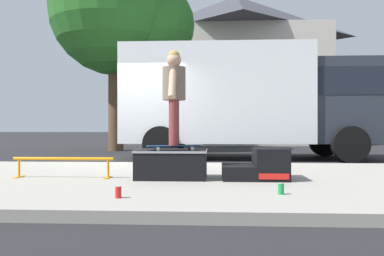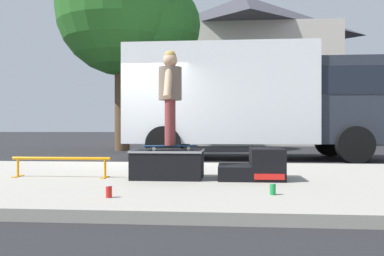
% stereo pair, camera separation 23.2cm
% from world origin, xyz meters
% --- Properties ---
extents(ground_plane, '(140.00, 140.00, 0.00)m').
position_xyz_m(ground_plane, '(0.00, 0.00, 0.00)').
color(ground_plane, black).
extents(sidewalk_slab, '(50.00, 5.00, 0.12)m').
position_xyz_m(sidewalk_slab, '(0.00, -3.00, 0.06)').
color(sidewalk_slab, gray).
rests_on(sidewalk_slab, ground).
extents(skate_box, '(1.03, 0.73, 0.42)m').
position_xyz_m(skate_box, '(1.38, -3.18, 0.34)').
color(skate_box, black).
rests_on(skate_box, sidewalk_slab).
extents(kicker_ramp, '(0.92, 0.75, 0.44)m').
position_xyz_m(kicker_ramp, '(2.67, -3.18, 0.30)').
color(kicker_ramp, black).
rests_on(kicker_ramp, sidewalk_slab).
extents(grind_rail, '(1.50, 0.28, 0.30)m').
position_xyz_m(grind_rail, '(-0.23, -3.21, 0.35)').
color(grind_rail, orange).
rests_on(grind_rail, sidewalk_slab).
extents(skateboard, '(0.80, 0.42, 0.07)m').
position_xyz_m(skateboard, '(1.42, -3.24, 0.59)').
color(skateboard, navy).
rests_on(skateboard, skate_box).
extents(skater_kid, '(0.34, 0.71, 1.38)m').
position_xyz_m(skater_kid, '(1.42, -3.24, 1.42)').
color(skater_kid, brown).
rests_on(skater_kid, skateboard).
extents(soda_can, '(0.07, 0.07, 0.13)m').
position_xyz_m(soda_can, '(2.74, -4.52, 0.18)').
color(soda_can, '#198C3F').
rests_on(soda_can, sidewalk_slab).
extents(soda_can_b, '(0.07, 0.07, 0.13)m').
position_xyz_m(soda_can_b, '(1.00, -4.85, 0.18)').
color(soda_can_b, red).
rests_on(soda_can_b, sidewalk_slab).
extents(box_truck, '(6.91, 2.63, 3.05)m').
position_xyz_m(box_truck, '(3.01, 2.20, 1.70)').
color(box_truck, white).
rests_on(box_truck, ground).
extents(street_tree_main, '(5.40, 4.91, 7.74)m').
position_xyz_m(street_tree_main, '(-1.40, 5.78, 5.13)').
color(street_tree_main, brown).
rests_on(street_tree_main, ground).
extents(house_behind, '(9.54, 8.23, 8.40)m').
position_xyz_m(house_behind, '(3.23, 13.95, 4.24)').
color(house_behind, beige).
rests_on(house_behind, ground).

